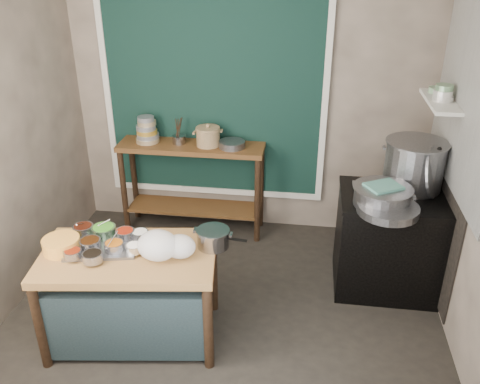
# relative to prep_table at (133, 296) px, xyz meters

# --- Properties ---
(floor) EXTENTS (3.50, 3.00, 0.02)m
(floor) POSITION_rel_prep_table_xyz_m (0.63, 0.39, -0.39)
(floor) COLOR #28241E
(floor) RESTS_ON ground
(back_wall) EXTENTS (3.50, 0.02, 2.80)m
(back_wall) POSITION_rel_prep_table_xyz_m (0.63, 1.90, 1.02)
(back_wall) COLOR gray
(back_wall) RESTS_ON floor
(curtain_panel) EXTENTS (2.10, 0.02, 1.90)m
(curtain_panel) POSITION_rel_prep_table_xyz_m (0.28, 1.86, 0.98)
(curtain_panel) COLOR black
(curtain_panel) RESTS_ON back_wall
(curtain_frame) EXTENTS (2.22, 0.03, 2.02)m
(curtain_frame) POSITION_rel_prep_table_xyz_m (0.28, 1.85, 0.98)
(curtain_frame) COLOR beige
(curtain_frame) RESTS_ON back_wall
(tile_panel) EXTENTS (0.02, 1.70, 1.70)m
(tile_panel) POSITION_rel_prep_table_xyz_m (2.37, 0.94, 1.48)
(tile_panel) COLOR #B2B2AA
(tile_panel) RESTS_ON right_wall
(soot_patch) EXTENTS (0.01, 1.30, 1.30)m
(soot_patch) POSITION_rel_prep_table_xyz_m (2.37, 1.04, 0.32)
(soot_patch) COLOR black
(soot_patch) RESTS_ON right_wall
(wall_shelf) EXTENTS (0.22, 0.70, 0.03)m
(wall_shelf) POSITION_rel_prep_table_xyz_m (2.26, 1.24, 1.23)
(wall_shelf) COLOR beige
(wall_shelf) RESTS_ON right_wall
(prep_table) EXTENTS (1.34, 0.89, 0.75)m
(prep_table) POSITION_rel_prep_table_xyz_m (0.00, 0.00, 0.00)
(prep_table) COLOR olive
(prep_table) RESTS_ON floor
(back_counter) EXTENTS (1.45, 0.40, 0.95)m
(back_counter) POSITION_rel_prep_table_xyz_m (0.08, 1.67, 0.10)
(back_counter) COLOR #583619
(back_counter) RESTS_ON floor
(stove_block) EXTENTS (0.90, 0.68, 0.85)m
(stove_block) POSITION_rel_prep_table_xyz_m (1.98, 0.94, 0.05)
(stove_block) COLOR black
(stove_block) RESTS_ON floor
(stove_top) EXTENTS (0.92, 0.69, 0.03)m
(stove_top) POSITION_rel_prep_table_xyz_m (1.98, 0.94, 0.49)
(stove_top) COLOR black
(stove_top) RESTS_ON stove_block
(condiment_tray) EXTENTS (0.56, 0.45, 0.02)m
(condiment_tray) POSITION_rel_prep_table_xyz_m (-0.21, 0.05, 0.39)
(condiment_tray) COLOR gray
(condiment_tray) RESTS_ON prep_table
(condiment_bowls) EXTENTS (0.60, 0.50, 0.07)m
(condiment_bowls) POSITION_rel_prep_table_xyz_m (-0.20, 0.07, 0.43)
(condiment_bowls) COLOR gray
(condiment_bowls) RESTS_ON condiment_tray
(yellow_basin) EXTENTS (0.32, 0.32, 0.10)m
(yellow_basin) POSITION_rel_prep_table_xyz_m (-0.48, -0.03, 0.43)
(yellow_basin) COLOR gold
(yellow_basin) RESTS_ON prep_table
(saucepan) EXTENTS (0.27, 0.27, 0.14)m
(saucepan) POSITION_rel_prep_table_xyz_m (0.59, 0.18, 0.44)
(saucepan) COLOR gray
(saucepan) RESTS_ON prep_table
(plastic_bag_a) EXTENTS (0.34, 0.31, 0.22)m
(plastic_bag_a) POSITION_rel_prep_table_xyz_m (0.24, -0.03, 0.48)
(plastic_bag_a) COLOR white
(plastic_bag_a) RESTS_ON prep_table
(plastic_bag_b) EXTENTS (0.22, 0.19, 0.17)m
(plastic_bag_b) POSITION_rel_prep_table_xyz_m (0.38, 0.01, 0.46)
(plastic_bag_b) COLOR white
(plastic_bag_b) RESTS_ON prep_table
(bowl_stack) EXTENTS (0.23, 0.23, 0.26)m
(bowl_stack) POSITION_rel_prep_table_xyz_m (-0.36, 1.69, 0.69)
(bowl_stack) COLOR tan
(bowl_stack) RESTS_ON back_counter
(utensil_cup) EXTENTS (0.17, 0.17, 0.08)m
(utensil_cup) POSITION_rel_prep_table_xyz_m (-0.04, 1.69, 0.62)
(utensil_cup) COLOR gray
(utensil_cup) RESTS_ON back_counter
(ceramic_crock) EXTENTS (0.32, 0.32, 0.17)m
(ceramic_crock) POSITION_rel_prep_table_xyz_m (0.26, 1.67, 0.66)
(ceramic_crock) COLOR #9A7B54
(ceramic_crock) RESTS_ON back_counter
(wide_bowl) EXTENTS (0.33, 0.33, 0.06)m
(wide_bowl) POSITION_rel_prep_table_xyz_m (0.49, 1.65, 0.61)
(wide_bowl) COLOR gray
(wide_bowl) RESTS_ON back_counter
(stock_pot) EXTENTS (0.55, 0.55, 0.41)m
(stock_pot) POSITION_rel_prep_table_xyz_m (2.11, 1.14, 0.71)
(stock_pot) COLOR gray
(stock_pot) RESTS_ON stove_top
(pot_lid) EXTENTS (0.26, 0.44, 0.42)m
(pot_lid) POSITION_rel_prep_table_xyz_m (2.23, 0.99, 0.71)
(pot_lid) COLOR gray
(pot_lid) RESTS_ON stove_top
(steamer) EXTENTS (0.63, 0.63, 0.15)m
(steamer) POSITION_rel_prep_table_xyz_m (1.83, 0.76, 0.58)
(steamer) COLOR gray
(steamer) RESTS_ON stove_top
(green_cloth) EXTENTS (0.32, 0.30, 0.02)m
(green_cloth) POSITION_rel_prep_table_xyz_m (1.83, 0.76, 0.67)
(green_cloth) COLOR #4A8478
(green_cloth) RESTS_ON steamer
(shallow_pan) EXTENTS (0.55, 0.55, 0.06)m
(shallow_pan) POSITION_rel_prep_table_xyz_m (1.87, 0.64, 0.54)
(shallow_pan) COLOR gray
(shallow_pan) RESTS_ON stove_top
(shelf_bowl_stack) EXTENTS (0.16, 0.16, 0.13)m
(shelf_bowl_stack) POSITION_rel_prep_table_xyz_m (2.26, 1.22, 1.30)
(shelf_bowl_stack) COLOR silver
(shelf_bowl_stack) RESTS_ON wall_shelf
(shelf_bowl_green) EXTENTS (0.15, 0.15, 0.05)m
(shelf_bowl_green) POSITION_rel_prep_table_xyz_m (2.26, 1.45, 1.26)
(shelf_bowl_green) COLOR gray
(shelf_bowl_green) RESTS_ON wall_shelf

